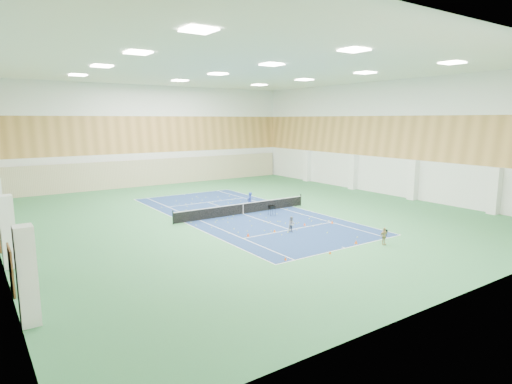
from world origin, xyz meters
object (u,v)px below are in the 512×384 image
Objects in this scene: child_court at (292,224)px; ball_cart at (272,210)px; coach at (250,202)px; child_apron at (384,236)px; tennis_net at (243,208)px.

child_court reaches higher than ball_cart.
coach reaches higher than child_court.
child_apron is 1.29× the size of ball_cart.
coach is 2.53m from ball_cart.
child_apron reaches higher than ball_cart.
child_court is at bearing -104.54° from ball_cart.
coach is at bearing 29.13° from tennis_net.
child_apron is (1.54, -13.32, -0.29)m from coach.
coach reaches higher than child_apron.
child_court is 1.00× the size of child_apron.
child_court reaches higher than tennis_net.
coach is 7.65m from child_court.
child_apron is (2.62, -12.72, 0.02)m from tennis_net.
tennis_net reaches higher than ball_cart.
coach is at bearing 101.99° from child_apron.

